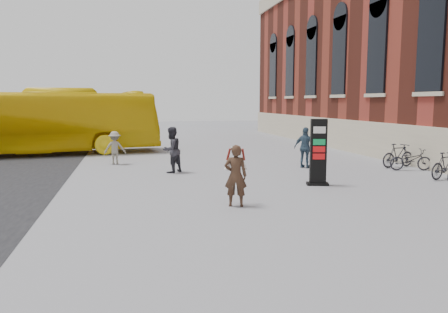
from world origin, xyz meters
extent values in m
plane|color=#9E9EA3|center=(0.00, 0.00, 0.00)|extent=(100.00, 100.00, 0.00)
cube|color=beige|center=(9.44, 6.00, 0.90)|extent=(0.18, 44.00, 1.80)
cube|color=black|center=(3.50, 1.56, 1.13)|extent=(0.58, 0.35, 2.26)
cube|color=black|center=(3.50, 1.56, 0.05)|extent=(0.79, 0.53, 0.09)
cube|color=white|center=(3.50, 1.56, 1.90)|extent=(0.46, 0.35, 0.23)
cube|color=#097538|center=(3.50, 1.56, 1.49)|extent=(0.46, 0.35, 0.20)
cube|color=#B10D0F|center=(3.50, 1.56, 1.25)|extent=(0.46, 0.35, 0.20)
cube|color=#B10D0F|center=(3.50, 1.56, 1.00)|extent=(0.46, 0.35, 0.20)
imported|color=#352016|center=(0.03, -0.76, 0.85)|extent=(0.70, 0.56, 1.69)
cylinder|color=white|center=(0.03, -0.76, 1.61)|extent=(0.24, 0.24, 0.06)
cone|color=white|center=(0.30, -0.58, 1.15)|extent=(0.27, 0.24, 0.41)
cylinder|color=maroon|center=(0.30, -0.58, 1.40)|extent=(0.16, 0.13, 0.35)
cone|color=white|center=(-0.09, -0.47, 1.15)|extent=(0.25, 0.28, 0.41)
cylinder|color=maroon|center=(-0.09, -0.47, 1.40)|extent=(0.13, 0.16, 0.35)
imported|color=yellow|center=(-7.50, 12.87, 1.77)|extent=(12.98, 4.49, 3.54)
imported|color=#2B2A31|center=(-1.11, 5.27, 0.92)|extent=(1.13, 1.11, 1.84)
imported|color=gray|center=(-3.39, 8.17, 0.75)|extent=(1.02, 0.65, 1.50)
imported|color=#334A5E|center=(4.62, 5.30, 0.87)|extent=(1.04, 1.02, 1.75)
imported|color=#25252B|center=(8.60, 1.62, 0.51)|extent=(1.75, 0.94, 1.01)
imported|color=#25252B|center=(8.60, 3.70, 0.45)|extent=(1.80, 0.95, 0.90)
imported|color=#25252B|center=(8.60, 4.57, 0.52)|extent=(1.80, 0.85, 1.05)
camera|label=1|loc=(-2.78, -12.09, 2.85)|focal=35.00mm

